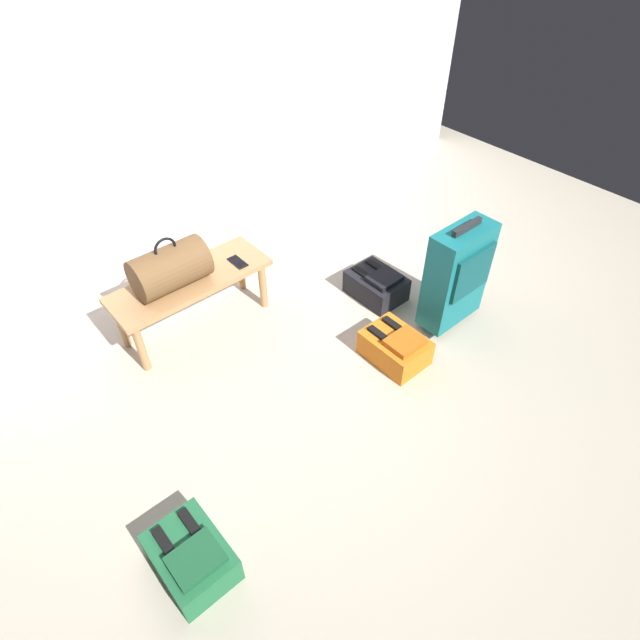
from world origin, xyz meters
name	(u,v)px	position (x,y,z in m)	size (l,w,h in m)	color
ground_plane	(320,356)	(0.00, 0.00, 0.00)	(6.60, 6.60, 0.00)	#B2A893
back_wall	(148,52)	(0.00, 1.60, 1.40)	(6.00, 0.10, 2.80)	silver
bench	(191,286)	(-0.42, 0.74, 0.32)	(1.00, 0.36, 0.38)	#A87A4C
duffel_bag_brown	(170,268)	(-0.52, 0.74, 0.51)	(0.44, 0.26, 0.34)	brown
cell_phone	(238,262)	(-0.10, 0.68, 0.39)	(0.07, 0.14, 0.01)	black
suitcase_upright_teal	(457,275)	(0.84, -0.31, 0.38)	(0.43, 0.22, 0.75)	#14666B
backpack_green	(192,557)	(-1.25, -0.60, 0.09)	(0.28, 0.38, 0.21)	#1E6038
backpack_dark	(377,285)	(0.67, 0.18, 0.09)	(0.28, 0.38, 0.21)	black
backpack_orange	(395,347)	(0.33, -0.31, 0.09)	(0.28, 0.38, 0.21)	orange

